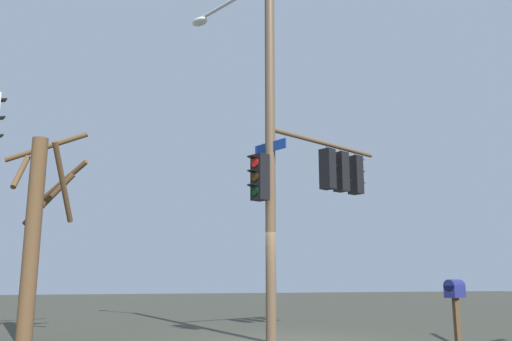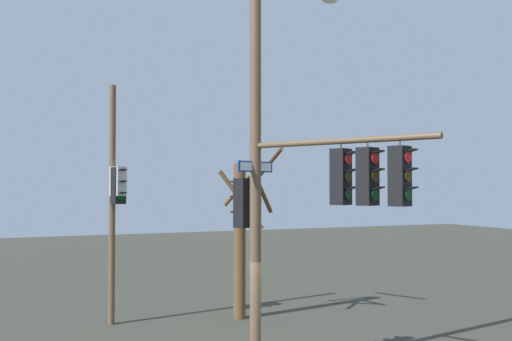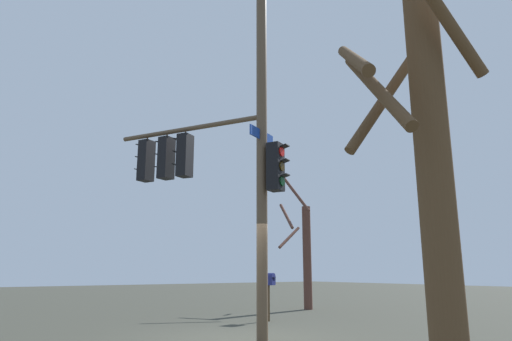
{
  "view_description": "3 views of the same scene",
  "coord_description": "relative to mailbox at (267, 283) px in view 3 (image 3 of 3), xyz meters",
  "views": [
    {
      "loc": [
        -4.31,
        -12.19,
        1.43
      ],
      "look_at": [
        -0.82,
        -0.07,
        4.0
      ],
      "focal_mm": 37.24,
      "sensor_mm": 36.0,
      "label": 1
    },
    {
      "loc": [
        11.43,
        -5.35,
        4.15
      ],
      "look_at": [
        0.05,
        -0.44,
        4.48
      ],
      "focal_mm": 41.65,
      "sensor_mm": 36.0,
      "label": 2
    },
    {
      "loc": [
        -8.62,
        5.95,
        1.48
      ],
      "look_at": [
        -0.56,
        0.0,
        3.69
      ],
      "focal_mm": 31.86,
      "sensor_mm": 36.0,
      "label": 3
    }
  ],
  "objects": [
    {
      "name": "bare_tree_behind_pole",
      "position": [
        2.46,
        -3.8,
        1.16
      ],
      "size": [
        1.97,
        1.71,
        5.32
      ],
      "color": "brown",
      "rests_on": "ground"
    },
    {
      "name": "ground_plane",
      "position": [
        -2.59,
        2.75,
        -1.11
      ],
      "size": [
        80.0,
        80.0,
        0.0
      ],
      "primitive_type": "plane",
      "color": "#38382F"
    },
    {
      "name": "mailbox",
      "position": [
        0.0,
        0.0,
        0.0
      ],
      "size": [
        0.5,
        0.4,
        1.41
      ],
      "rotation": [
        0.0,
        0.0,
        5.14
      ],
      "color": "#4C3823",
      "rests_on": "ground"
    },
    {
      "name": "main_signal_pole_assembly",
      "position": [
        -2.33,
        3.09,
        3.69
      ],
      "size": [
        5.44,
        3.53,
        9.54
      ],
      "rotation": [
        0.0,
        0.0,
        0.47
      ],
      "color": "brown",
      "rests_on": "ground"
    },
    {
      "name": "bare_tree_across_street",
      "position": [
        -8.48,
        4.42,
        1.62
      ],
      "size": [
        2.17,
        2.08,
        5.36
      ],
      "color": "brown",
      "rests_on": "ground"
    }
  ]
}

